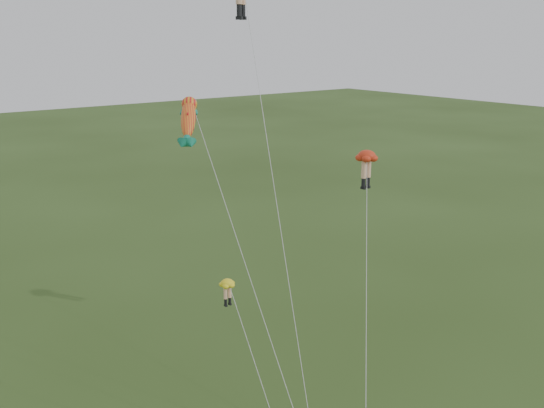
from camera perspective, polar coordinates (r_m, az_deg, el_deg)
legs_kite_red_mid at (r=36.04m, az=8.90°, el=3.82°), size 9.02×9.42×13.05m
legs_kite_yellow at (r=28.35m, az=-3.74°, el=-9.03°), size 1.21×4.56×8.70m
fish_kite at (r=33.18m, az=-7.80°, el=7.93°), size 2.38×12.80×16.59m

